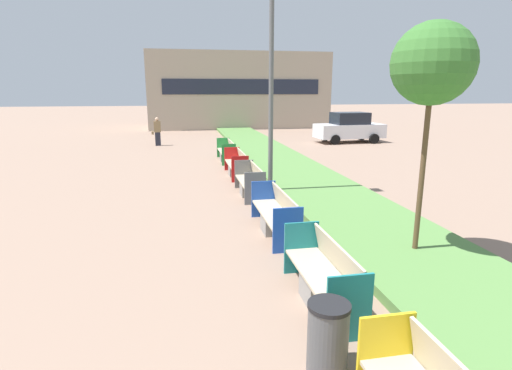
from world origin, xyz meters
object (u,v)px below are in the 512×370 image
Objects in this scene: bench_blue_frame at (276,216)px; street_lamp_post at (271,53)px; litter_bin at (328,337)px; parked_car_distant at (349,128)px; pedestrian_walking at (157,131)px; bench_green_frame at (227,153)px; sapling_tree_near at (433,65)px; bench_teal_frame at (323,279)px; bench_red_frame at (237,166)px; bench_grey_frame at (250,184)px.

bench_blue_frame is 0.32× the size of street_lamp_post.
parked_car_distant reaches higher than litter_bin.
bench_blue_frame is at bearing -77.80° from pedestrian_walking.
bench_green_frame is 12.24m from sapling_tree_near.
bench_teal_frame is at bearing -90.07° from bench_blue_frame.
parked_car_distant is (7.70, 11.77, -3.32)m from street_lamp_post.
litter_bin is 0.20× the size of parked_car_distant.
sapling_tree_near is at bearing -112.63° from parked_car_distant.
bench_red_frame is 12.01m from parked_car_distant.
street_lamp_post is 1.76× the size of sapling_tree_near.
bench_red_frame is 1.38× the size of pedestrian_walking.
bench_teal_frame is 1.01× the size of bench_grey_frame.
bench_green_frame is 0.55× the size of parked_car_distant.
bench_red_frame is at bearing -90.01° from bench_green_frame.
bench_red_frame is at bearing -137.02° from parked_car_distant.
sapling_tree_near is at bearing -65.80° from bench_grey_frame.
bench_teal_frame is 0.90× the size of bench_green_frame.
bench_grey_frame is 0.27× the size of street_lamp_post.
bench_grey_frame is at bearing 90.07° from bench_blue_frame.
bench_teal_frame and bench_grey_frame have the same top height.
bench_green_frame is 7.52m from street_lamp_post.
bench_blue_frame is 1.06× the size of bench_red_frame.
parked_car_distant reaches higher than bench_grey_frame.
street_lamp_post is at bearing -84.58° from bench_green_frame.
street_lamp_post is at bearing 108.69° from sapling_tree_near.
litter_bin is 5.10m from sapling_tree_near.
bench_blue_frame is at bearing -122.12° from parked_car_distant.
bench_teal_frame is at bearing -151.47° from sapling_tree_near.
bench_green_frame is 2.74× the size of litter_bin.
sapling_tree_near is (2.35, -8.25, 3.24)m from bench_red_frame.
bench_grey_frame is at bearing -90.05° from bench_red_frame.
bench_red_frame is at bearing 105.90° from sapling_tree_near.
bench_teal_frame is 20.00m from parked_car_distant.
bench_grey_frame is at bearing -74.62° from pedestrian_walking.
bench_green_frame is at bearing 95.42° from street_lamp_post.
parked_car_distant is (8.31, 5.34, 0.54)m from bench_green_frame.
parked_car_distant is at bearing 46.19° from bench_red_frame.
pedestrian_walking is 0.39× the size of parked_car_distant.
bench_grey_frame is at bearing -90.03° from bench_green_frame.
bench_red_frame reaches higher than litter_bin.
sapling_tree_near is 18.67m from pedestrian_walking.
parked_car_distant reaches higher than bench_blue_frame.
bench_grey_frame reaches higher than litter_bin.
pedestrian_walking is at bearing 108.11° from sapling_tree_near.
parked_car_distant is (11.70, -0.64, 0.07)m from pedestrian_walking.
parked_car_distant is at bearing 32.75° from bench_green_frame.
bench_grey_frame is 14.34m from parked_car_distant.
litter_bin is at bearing -96.16° from bench_blue_frame.
litter_bin is 0.51× the size of pedestrian_walking.
pedestrian_walking is (-4.00, 12.41, -3.40)m from street_lamp_post.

